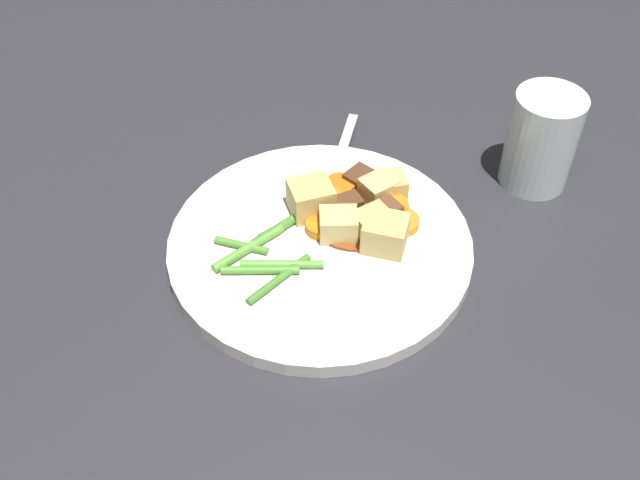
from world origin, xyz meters
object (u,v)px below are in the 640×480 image
(potato_chunk_4, at_px, (375,187))
(meat_chunk_2, at_px, (385,213))
(potato_chunk_5, at_px, (385,234))
(carrot_slice_4, at_px, (393,207))
(dinner_plate, at_px, (320,246))
(potato_chunk_3, at_px, (338,225))
(carrot_slice_2, at_px, (320,227))
(meat_chunk_1, at_px, (348,204))
(carrot_slice_0, at_px, (331,200))
(meat_chunk_0, at_px, (361,180))
(carrot_slice_1, at_px, (319,194))
(meat_chunk_3, at_px, (344,216))
(potato_chunk_1, at_px, (393,186))
(carrot_slice_3, at_px, (402,222))
(water_glass, at_px, (541,140))
(carrot_slice_5, at_px, (319,216))
(carrot_slice_6, at_px, (340,186))
(potato_chunk_0, at_px, (311,199))
(fork, at_px, (336,170))
(potato_chunk_2, at_px, (372,224))

(potato_chunk_4, xyz_separation_m, meat_chunk_2, (-0.02, -0.03, -0.00))
(potato_chunk_5, bearing_deg, carrot_slice_4, 31.44)
(dinner_plate, distance_m, potato_chunk_3, 0.03)
(carrot_slice_2, distance_m, meat_chunk_1, 0.04)
(potato_chunk_5, bearing_deg, potato_chunk_3, 117.28)
(carrot_slice_0, height_order, meat_chunk_0, meat_chunk_0)
(carrot_slice_1, xyz_separation_m, meat_chunk_3, (-0.01, -0.04, 0.00))
(carrot_slice_0, relative_size, meat_chunk_1, 1.03)
(carrot_slice_2, height_order, potato_chunk_1, potato_chunk_1)
(carrot_slice_3, distance_m, meat_chunk_3, 0.05)
(carrot_slice_3, xyz_separation_m, meat_chunk_0, (0.01, 0.07, 0.00))
(potato_chunk_4, relative_size, water_glass, 0.33)
(potato_chunk_5, height_order, meat_chunk_2, potato_chunk_5)
(carrot_slice_4, distance_m, meat_chunk_2, 0.02)
(carrot_slice_2, relative_size, potato_chunk_4, 0.80)
(carrot_slice_2, height_order, potato_chunk_5, potato_chunk_5)
(carrot_slice_3, distance_m, potato_chunk_1, 0.04)
(dinner_plate, xyz_separation_m, meat_chunk_3, (0.03, -0.00, 0.02))
(potato_chunk_3, xyz_separation_m, meat_chunk_1, (0.03, 0.02, -0.01))
(carrot_slice_4, bearing_deg, meat_chunk_1, 132.83)
(carrot_slice_5, relative_size, water_glass, 0.26)
(carrot_slice_1, relative_size, carrot_slice_3, 0.83)
(carrot_slice_2, xyz_separation_m, potato_chunk_1, (0.09, -0.01, 0.01))
(carrot_slice_6, distance_m, meat_chunk_3, 0.05)
(dinner_plate, distance_m, carrot_slice_4, 0.08)
(potato_chunk_3, bearing_deg, meat_chunk_1, 28.08)
(carrot_slice_0, xyz_separation_m, meat_chunk_3, (-0.01, -0.03, 0.00))
(carrot_slice_1, xyz_separation_m, potato_chunk_5, (-0.00, -0.09, 0.01))
(potato_chunk_0, distance_m, meat_chunk_2, 0.07)
(fork, bearing_deg, carrot_slice_0, -141.01)
(carrot_slice_1, distance_m, carrot_slice_5, 0.03)
(carrot_slice_3, relative_size, meat_chunk_2, 1.24)
(carrot_slice_1, xyz_separation_m, potato_chunk_1, (0.05, -0.05, 0.01))
(potato_chunk_2, relative_size, potato_chunk_5, 0.86)
(meat_chunk_0, distance_m, meat_chunk_2, 0.05)
(carrot_slice_1, xyz_separation_m, carrot_slice_3, (0.03, -0.08, -0.00))
(carrot_slice_6, bearing_deg, carrot_slice_0, -158.99)
(fork, distance_m, water_glass, 0.20)
(fork, bearing_deg, potato_chunk_3, -134.57)
(carrot_slice_0, bearing_deg, carrot_slice_2, -152.52)
(carrot_slice_0, distance_m, potato_chunk_3, 0.04)
(carrot_slice_6, bearing_deg, water_glass, -34.99)
(meat_chunk_0, relative_size, fork, 0.17)
(potato_chunk_5, bearing_deg, carrot_slice_6, 72.41)
(potato_chunk_3, relative_size, meat_chunk_0, 1.27)
(potato_chunk_5, relative_size, water_glass, 0.38)
(carrot_slice_2, xyz_separation_m, fork, (0.07, 0.05, -0.00))
(carrot_slice_6, xyz_separation_m, water_glass, (0.16, -0.12, 0.03))
(potato_chunk_2, height_order, meat_chunk_3, potato_chunk_2)
(carrot_slice_6, relative_size, fork, 0.19)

